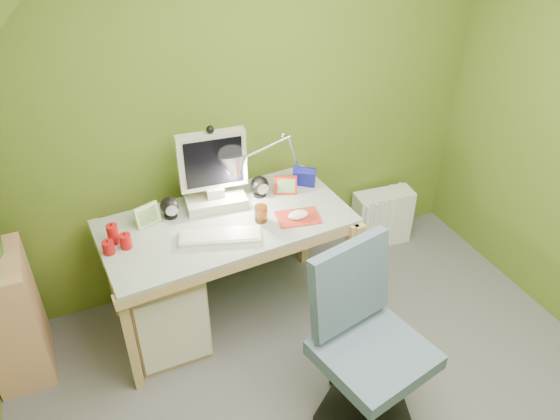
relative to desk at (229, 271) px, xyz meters
name	(u,v)px	position (x,y,z in m)	size (l,w,h in m)	color
wall_back	(238,107)	(0.25, 0.42, 0.83)	(3.20, 0.01, 2.40)	#597223
slope_ceiling	(60,179)	(-0.75, -1.18, 1.48)	(1.10, 3.20, 1.10)	white
desk	(229,271)	(0.00, 0.00, 0.00)	(1.37, 0.69, 0.74)	tan
monitor	(212,163)	(0.00, 0.18, 0.64)	(0.40, 0.23, 0.55)	#B8B2A6
speaker_left	(170,207)	(-0.27, 0.16, 0.43)	(0.10, 0.10, 0.13)	black
speaker_right	(260,186)	(0.27, 0.16, 0.43)	(0.11, 0.11, 0.13)	black
keyboard	(220,236)	(-0.08, -0.14, 0.38)	(0.43, 0.14, 0.02)	silver
mousepad	(298,217)	(0.38, -0.14, 0.37)	(0.24, 0.17, 0.01)	#B72E20
mouse	(298,215)	(0.38, -0.14, 0.39)	(0.12, 0.08, 0.04)	white
amber_tumbler	(261,214)	(0.18, -0.08, 0.41)	(0.07, 0.07, 0.09)	#994D16
candle_cluster	(114,238)	(-0.60, 0.01, 0.42)	(0.15, 0.13, 0.11)	#B31012
photo_frame_red	(286,185)	(0.42, 0.12, 0.42)	(0.13, 0.02, 0.11)	#B32313
photo_frame_blue	(304,177)	(0.56, 0.16, 0.43)	(0.14, 0.02, 0.12)	navy
photo_frame_green	(147,215)	(-0.40, 0.14, 0.43)	(0.14, 0.02, 0.12)	#C1D693
desk_lamp	(286,147)	(0.45, 0.18, 0.64)	(0.51, 0.22, 0.55)	#BABABF
side_ledge	(11,317)	(-1.20, 0.10, 0.01)	(0.28, 0.43, 0.76)	tan
task_chair	(374,352)	(0.39, -0.97, 0.13)	(0.55, 0.55, 1.00)	#43596F
radiator	(382,217)	(1.26, 0.28, -0.16)	(0.42, 0.17, 0.42)	silver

